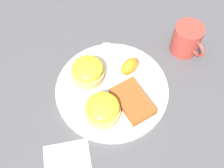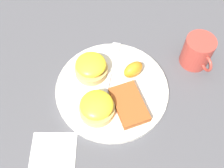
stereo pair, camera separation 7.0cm
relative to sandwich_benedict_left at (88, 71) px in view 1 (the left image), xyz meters
The scene contains 9 objects.
ground_plane 0.09m from the sandwich_benedict_left, 28.83° to the left, with size 1.10×1.10×0.00m, color #4C4C51.
plate 0.08m from the sandwich_benedict_left, 28.83° to the left, with size 0.31×0.31×0.01m, color silver.
sandwich_benedict_left is the anchor object (origin of this frame).
sandwich_benedict_right 0.12m from the sandwich_benedict_left, 10.89° to the right, with size 0.09×0.09×0.05m.
hashbrown_patty 0.15m from the sandwich_benedict_left, 23.92° to the left, with size 0.12×0.07×0.02m, color #9E4E21.
orange_wedge 0.12m from the sandwich_benedict_left, 67.45° to the left, with size 0.06×0.04×0.04m, color orange.
fork 0.06m from the sandwich_benedict_left, 75.27° to the left, with size 0.21×0.13×0.00m.
cup 0.30m from the sandwich_benedict_left, 79.22° to the left, with size 0.11×0.08×0.09m.
napkin 0.25m from the sandwich_benedict_left, 40.53° to the right, with size 0.11×0.11×0.00m, color white.
Camera 1 is at (0.30, -0.18, 0.63)m, focal length 42.00 mm.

